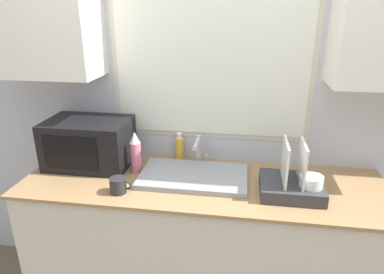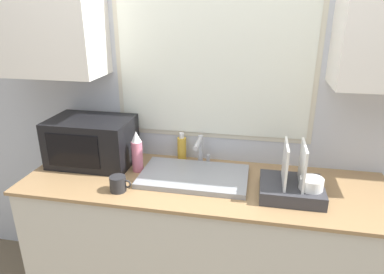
{
  "view_description": "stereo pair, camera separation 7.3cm",
  "coord_description": "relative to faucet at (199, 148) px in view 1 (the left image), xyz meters",
  "views": [
    {
      "loc": [
        0.2,
        -1.42,
        1.84
      ],
      "look_at": [
        -0.06,
        0.29,
        1.18
      ],
      "focal_mm": 32.0,
      "sensor_mm": 36.0,
      "label": 1
    },
    {
      "loc": [
        0.28,
        -1.4,
        1.84
      ],
      "look_at": [
        -0.06,
        0.29,
        1.18
      ],
      "focal_mm": 32.0,
      "sensor_mm": 36.0,
      "label": 2
    }
  ],
  "objects": [
    {
      "name": "sink_basin",
      "position": [
        -0.0,
        -0.18,
        -0.1
      ],
      "size": [
        0.62,
        0.37,
        0.03
      ],
      "color": "gray",
      "rests_on": "countertop"
    },
    {
      "name": "mug_near_sink",
      "position": [
        -0.38,
        -0.41,
        -0.07
      ],
      "size": [
        0.12,
        0.09,
        0.09
      ],
      "color": "#262628",
      "rests_on": "countertop"
    },
    {
      "name": "soap_bottle",
      "position": [
        -0.13,
        0.06,
        -0.03
      ],
      "size": [
        0.06,
        0.06,
        0.19
      ],
      "color": "gold",
      "rests_on": "countertop"
    },
    {
      "name": "countertop",
      "position": [
        0.05,
        -0.21,
        -0.57
      ],
      "size": [
        2.08,
        0.66,
        0.9
      ],
      "color": "beige",
      "rests_on": "ground_plane"
    },
    {
      "name": "microwave",
      "position": [
        -0.68,
        -0.09,
        0.03
      ],
      "size": [
        0.51,
        0.34,
        0.29
      ],
      "color": "black",
      "rests_on": "countertop"
    },
    {
      "name": "spray_bottle",
      "position": [
        -0.36,
        -0.15,
        0.01
      ],
      "size": [
        0.07,
        0.07,
        0.25
      ],
      "color": "#D8728C",
      "rests_on": "countertop"
    },
    {
      "name": "dish_rack",
      "position": [
        0.54,
        -0.27,
        -0.05
      ],
      "size": [
        0.33,
        0.29,
        0.29
      ],
      "color": "#333338",
      "rests_on": "countertop"
    },
    {
      "name": "wall_back",
      "position": [
        0.05,
        0.09,
        0.41
      ],
      "size": [
        6.0,
        0.38,
        2.6
      ],
      "color": "silver",
      "rests_on": "ground_plane"
    },
    {
      "name": "faucet",
      "position": [
        0.0,
        0.0,
        0.0
      ],
      "size": [
        0.08,
        0.19,
        0.19
      ],
      "color": "#B7B7BC",
      "rests_on": "countertop"
    }
  ]
}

